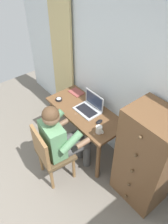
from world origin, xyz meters
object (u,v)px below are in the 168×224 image
(dresser, at_px, (146,160))
(laptop, at_px, (90,107))
(coffee_mug, at_px, (99,130))
(chair, at_px, (50,153))
(desk_clock, at_px, (59,99))
(desk, at_px, (85,117))
(notebook_pad, at_px, (76,92))
(person_seated, at_px, (62,137))
(computer_mouse, at_px, (99,122))

(dresser, bearing_deg, laptop, 179.76)
(coffee_mug, bearing_deg, chair, -117.53)
(desk_clock, relative_size, coffee_mug, 0.75)
(desk, xyz_separation_m, desk_clock, (-0.41, -0.15, 0.14))
(desk_clock, bearing_deg, notebook_pad, 88.14)
(desk, distance_m, chair, 0.69)
(chair, relative_size, person_seated, 0.73)
(dresser, height_order, coffee_mug, dresser)
(laptop, distance_m, coffee_mug, 0.44)
(notebook_pad, bearing_deg, person_seated, -52.40)
(dresser, bearing_deg, person_seated, -147.98)
(laptop, relative_size, desk_clock, 3.83)
(laptop, distance_m, notebook_pad, 0.44)
(coffee_mug, bearing_deg, desk, 163.66)
(dresser, bearing_deg, coffee_mug, -163.53)
(coffee_mug, bearing_deg, notebook_pad, 161.22)
(dresser, bearing_deg, computer_mouse, -175.27)
(desk, height_order, computer_mouse, computer_mouse)
(dresser, height_order, computer_mouse, dresser)
(chair, height_order, computer_mouse, chair)
(desk, distance_m, dresser, 1.02)
(chair, bearing_deg, laptop, 98.82)
(chair, relative_size, laptop, 2.52)
(chair, height_order, person_seated, person_seated)
(desk, xyz_separation_m, chair, (0.13, -0.67, -0.12))
(desk_clock, xyz_separation_m, coffee_mug, (0.83, 0.02, 0.03))
(desk, distance_m, desk_clock, 0.46)
(desk, distance_m, notebook_pad, 0.45)
(dresser, distance_m, person_seated, 1.02)
(desk, bearing_deg, computer_mouse, -1.07)
(laptop, bearing_deg, dresser, -0.24)
(desk, relative_size, person_seated, 0.98)
(desk_clock, bearing_deg, chair, -43.60)
(chair, distance_m, coffee_mug, 0.68)
(computer_mouse, xyz_separation_m, coffee_mug, (0.13, -0.12, 0.03))
(person_seated, distance_m, desk_clock, 0.67)
(chair, relative_size, notebook_pad, 4.13)
(desk, relative_size, coffee_mug, 9.70)
(notebook_pad, bearing_deg, chair, -60.11)
(laptop, xyz_separation_m, coffee_mug, (0.40, -0.18, -0.00))
(notebook_pad, bearing_deg, coffee_mug, -22.00)
(computer_mouse, height_order, notebook_pad, computer_mouse)
(person_seated, distance_m, laptop, 0.57)
(laptop, height_order, desk_clock, laptop)
(dresser, distance_m, chair, 1.16)
(desk, relative_size, chair, 1.34)
(dresser, relative_size, chair, 1.53)
(chair, relative_size, desk_clock, 9.64)
(person_seated, height_order, desk_clock, person_seated)
(laptop, bearing_deg, desk, -110.25)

